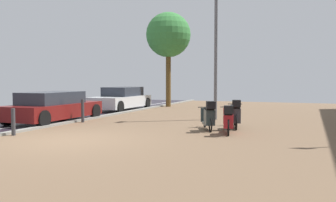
{
  "coord_description": "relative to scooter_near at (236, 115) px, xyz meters",
  "views": [
    {
      "loc": [
        6.46,
        -8.65,
        1.73
      ],
      "look_at": [
        3.03,
        0.26,
        1.17
      ],
      "focal_mm": 39.65,
      "sensor_mm": 36.0,
      "label": 1
    }
  ],
  "objects": [
    {
      "name": "scooter_far",
      "position": [
        0.02,
        -1.37,
        -0.04
      ],
      "size": [
        0.71,
        1.84,
        0.96
      ],
      "color": "black",
      "rests_on": "ground"
    },
    {
      "name": "ground",
      "position": [
        -2.6,
        -4.33,
        -0.5
      ],
      "size": [
        21.0,
        40.0,
        0.13
      ],
      "color": "#27212B"
    },
    {
      "name": "scooter_mid",
      "position": [
        -0.76,
        -0.85,
        -0.01
      ],
      "size": [
        0.93,
        1.62,
        1.04
      ],
      "color": "black",
      "rests_on": "ground"
    },
    {
      "name": "street_tree",
      "position": [
        -5.93,
        8.83,
        3.99
      ],
      "size": [
        2.8,
        2.8,
        5.9
      ],
      "color": "brown",
      "rests_on": "ground"
    },
    {
      "name": "scooter_near",
      "position": [
        0.0,
        0.0,
        0.0
      ],
      "size": [
        0.73,
        1.84,
        1.05
      ],
      "color": "black",
      "rests_on": "ground"
    },
    {
      "name": "bollard_far",
      "position": [
        -6.07,
        -0.4,
        -0.01
      ],
      "size": [
        0.12,
        0.12,
        0.93
      ],
      "color": "#38383D",
      "rests_on": "ground"
    },
    {
      "name": "parked_car_far",
      "position": [
        -7.56,
        5.64,
        0.14
      ],
      "size": [
        1.89,
        4.46,
        1.28
      ],
      "color": "silver",
      "rests_on": "ground"
    },
    {
      "name": "lamp_post",
      "position": [
        -1.35,
        2.5,
        2.87
      ],
      "size": [
        0.2,
        0.52,
        6.03
      ],
      "color": "slate",
      "rests_on": "ground"
    },
    {
      "name": "parked_car_near",
      "position": [
        -7.34,
        -0.59,
        0.12
      ],
      "size": [
        1.9,
        4.46,
        1.22
      ],
      "color": "maroon",
      "rests_on": "ground"
    },
    {
      "name": "bollard_near",
      "position": [
        -6.07,
        -4.12,
        -0.06
      ],
      "size": [
        0.12,
        0.12,
        0.83
      ],
      "color": "#38383D",
      "rests_on": "ground"
    }
  ]
}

